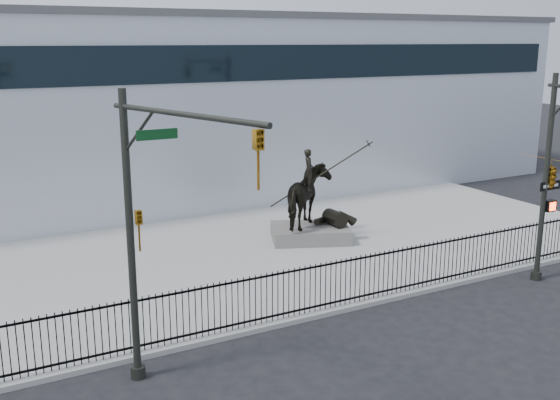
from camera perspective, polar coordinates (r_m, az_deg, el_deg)
ground at (r=19.61m, az=8.25°, el=-10.52°), size 120.00×120.00×0.00m
plaza at (r=25.12m, az=-1.36°, el=-4.67°), size 30.00×12.00×0.15m
building at (r=36.05m, az=-11.05°, el=7.92°), size 44.00×14.00×9.00m
picket_fence at (r=20.20m, az=6.21°, el=-6.95°), size 22.10×0.10×1.50m
statue_plinth at (r=26.46m, az=2.65°, el=-2.90°), size 3.62×3.11×0.57m
equestrian_statue at (r=26.08m, az=2.81°, el=0.22°), size 3.62×3.02×3.31m
traffic_signal_left at (r=14.73m, az=-11.17°, el=-2.22°), size 1.52×4.84×7.00m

